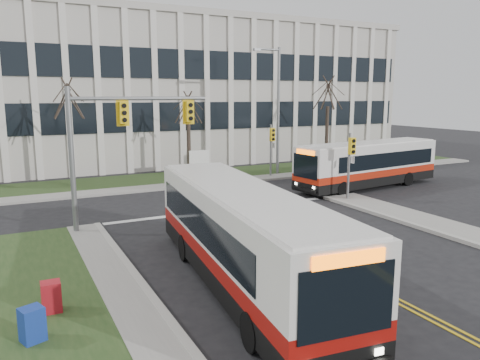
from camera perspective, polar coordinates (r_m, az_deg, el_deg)
name	(u,v)px	position (r m, az deg, el deg)	size (l,w,h in m)	color
ground	(316,259)	(17.36, 9.27, -9.48)	(120.00, 120.00, 0.00)	black
sidewalk_cross	(245,179)	(32.46, 0.66, 0.06)	(44.00, 1.60, 0.14)	#9E9B93
building_lawn	(228,174)	(34.93, -1.46, 0.78)	(44.00, 5.00, 0.12)	#27401B
office_building	(174,93)	(45.59, -8.07, 10.40)	(40.00, 16.00, 12.00)	#BBB6AD
mast_arm_signal	(112,133)	(20.78, -15.37, 5.58)	(6.11, 0.38, 6.20)	slate
signal_pole_near	(350,157)	(26.45, 13.30, 2.78)	(0.34, 0.39, 3.80)	slate
signal_pole_far	(272,143)	(33.35, 3.87, 4.54)	(0.34, 0.39, 3.80)	slate
streetlight	(276,104)	(34.31, 4.45, 9.19)	(2.15, 0.25, 9.20)	slate
directory_sign	(199,162)	(33.32, -4.99, 2.21)	(1.50, 0.12, 2.00)	slate
tree_left	(68,100)	(31.37, -20.22, 9.08)	(1.80, 1.80, 7.70)	#42352B
tree_mid	(188,109)	(33.48, -6.34, 8.60)	(1.80, 1.80, 6.82)	#42352B
tree_right	(328,94)	(39.16, 10.69, 10.23)	(1.80, 1.80, 8.25)	#42352B
bus_main	(242,239)	(14.38, 0.29, -7.21)	(2.45, 11.32, 3.02)	silver
bus_cross	(368,165)	(30.92, 15.34, 1.72)	(2.31, 10.66, 2.84)	silver
newspaper_box_blue	(32,327)	(12.51, -23.99, -16.03)	(0.50, 0.45, 0.95)	navy
newspaper_box_red	(51,299)	(13.84, -22.00, -13.29)	(0.50, 0.45, 0.95)	#A2151E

